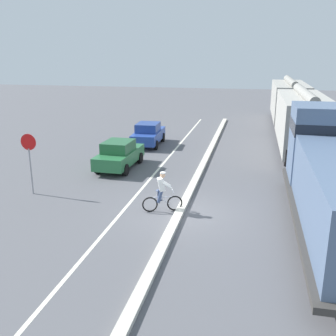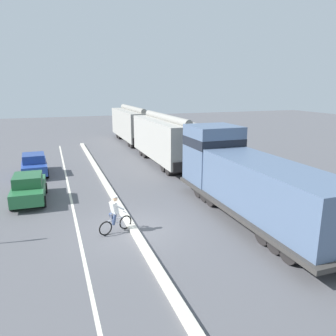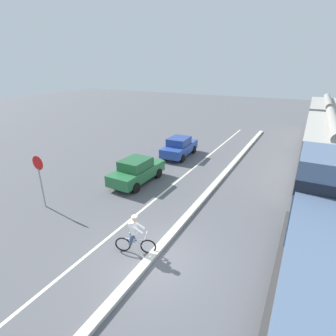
# 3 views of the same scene
# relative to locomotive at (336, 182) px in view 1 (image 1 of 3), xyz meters

# --- Properties ---
(ground_plane) EXTENTS (120.00, 120.00, 0.00)m
(ground_plane) POSITION_rel_locomotive_xyz_m (-5.91, 0.00, -1.80)
(ground_plane) COLOR #56565B
(median_curb) EXTENTS (0.36, 36.00, 0.16)m
(median_curb) POSITION_rel_locomotive_xyz_m (-5.91, 6.00, -1.72)
(median_curb) COLOR beige
(median_curb) RESTS_ON ground
(lane_stripe) EXTENTS (0.14, 36.00, 0.01)m
(lane_stripe) POSITION_rel_locomotive_xyz_m (-8.31, 6.00, -1.79)
(lane_stripe) COLOR silver
(lane_stripe) RESTS_ON ground
(locomotive) EXTENTS (3.10, 11.61, 4.20)m
(locomotive) POSITION_rel_locomotive_xyz_m (0.00, 0.00, 0.00)
(locomotive) COLOR slate
(locomotive) RESTS_ON ground
(hopper_car_lead) EXTENTS (2.90, 10.60, 4.18)m
(hopper_car_lead) POSITION_rel_locomotive_xyz_m (-0.00, 12.16, 0.28)
(hopper_car_lead) COLOR #A5A29A
(hopper_car_lead) RESTS_ON ground
(hopper_car_middle) EXTENTS (2.90, 10.60, 4.18)m
(hopper_car_middle) POSITION_rel_locomotive_xyz_m (-0.00, 23.76, 0.28)
(hopper_car_middle) COLOR #9E9B94
(hopper_car_middle) RESTS_ON ground
(parked_car_green) EXTENTS (1.91, 4.24, 1.62)m
(parked_car_green) POSITION_rel_locomotive_xyz_m (-10.55, 5.79, -0.98)
(parked_car_green) COLOR #286B3D
(parked_car_green) RESTS_ON ground
(parked_car_blue) EXTENTS (1.98, 4.27, 1.62)m
(parked_car_blue) POSITION_rel_locomotive_xyz_m (-10.46, 11.87, -0.98)
(parked_car_blue) COLOR #28479E
(parked_car_blue) RESTS_ON ground
(cyclist) EXTENTS (1.62, 0.72, 1.71)m
(cyclist) POSITION_rel_locomotive_xyz_m (-6.69, 0.04, -0.98)
(cyclist) COLOR black
(cyclist) RESTS_ON ground
(stop_sign) EXTENTS (0.76, 0.08, 2.88)m
(stop_sign) POSITION_rel_locomotive_xyz_m (-13.14, 0.83, 0.23)
(stop_sign) COLOR gray
(stop_sign) RESTS_ON ground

